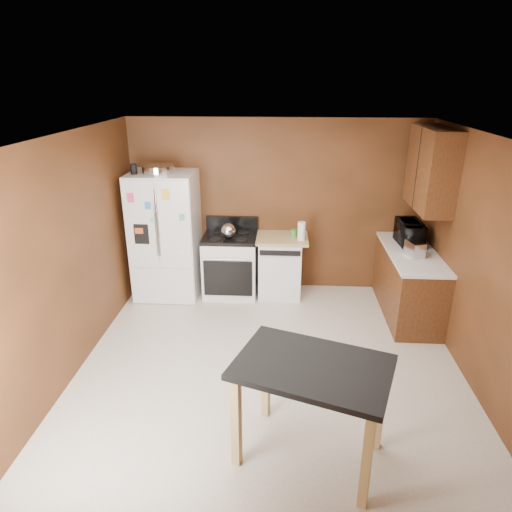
# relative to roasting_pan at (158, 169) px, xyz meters

# --- Properties ---
(floor) EXTENTS (4.50, 4.50, 0.00)m
(floor) POSITION_rel_roasting_pan_xyz_m (1.58, -1.83, -1.85)
(floor) COLOR silver
(floor) RESTS_ON ground
(ceiling) EXTENTS (4.50, 4.50, 0.00)m
(ceiling) POSITION_rel_roasting_pan_xyz_m (1.58, -1.83, 0.65)
(ceiling) COLOR white
(ceiling) RESTS_ON ground
(wall_back) EXTENTS (4.20, 0.00, 4.20)m
(wall_back) POSITION_rel_roasting_pan_xyz_m (1.58, 0.42, -0.60)
(wall_back) COLOR brown
(wall_back) RESTS_ON ground
(wall_front) EXTENTS (4.20, 0.00, 4.20)m
(wall_front) POSITION_rel_roasting_pan_xyz_m (1.58, -4.08, -0.60)
(wall_front) COLOR brown
(wall_front) RESTS_ON ground
(wall_left) EXTENTS (0.00, 4.50, 4.50)m
(wall_left) POSITION_rel_roasting_pan_xyz_m (-0.52, -1.83, -0.60)
(wall_left) COLOR brown
(wall_left) RESTS_ON ground
(wall_right) EXTENTS (0.00, 4.50, 4.50)m
(wall_right) POSITION_rel_roasting_pan_xyz_m (3.68, -1.83, -0.60)
(wall_right) COLOR brown
(wall_right) RESTS_ON ground
(roasting_pan) EXTENTS (0.42, 0.42, 0.11)m
(roasting_pan) POSITION_rel_roasting_pan_xyz_m (0.00, 0.00, 0.00)
(roasting_pan) COLOR silver
(roasting_pan) RESTS_ON refrigerator
(pen_cup) EXTENTS (0.09, 0.09, 0.13)m
(pen_cup) POSITION_rel_roasting_pan_xyz_m (-0.31, -0.08, 0.01)
(pen_cup) COLOR black
(pen_cup) RESTS_ON refrigerator
(kettle) EXTENTS (0.21, 0.21, 0.21)m
(kettle) POSITION_rel_roasting_pan_xyz_m (0.93, -0.01, -0.85)
(kettle) COLOR silver
(kettle) RESTS_ON gas_range
(paper_towel) EXTENTS (0.12, 0.12, 0.26)m
(paper_towel) POSITION_rel_roasting_pan_xyz_m (1.95, 0.00, -0.84)
(paper_towel) COLOR white
(paper_towel) RESTS_ON dishwasher
(green_canister) EXTENTS (0.12, 0.12, 0.10)m
(green_canister) POSITION_rel_roasting_pan_xyz_m (1.85, 0.16, -0.91)
(green_canister) COLOR #439539
(green_canister) RESTS_ON dishwasher
(toaster) EXTENTS (0.22, 0.29, 0.19)m
(toaster) POSITION_rel_roasting_pan_xyz_m (3.35, -0.54, -0.86)
(toaster) COLOR silver
(toaster) RESTS_ON right_cabinets
(microwave) EXTENTS (0.39, 0.54, 0.29)m
(microwave) POSITION_rel_roasting_pan_xyz_m (3.39, -0.10, -0.81)
(microwave) COLOR black
(microwave) RESTS_ON right_cabinets
(refrigerator) EXTENTS (0.90, 0.80, 1.80)m
(refrigerator) POSITION_rel_roasting_pan_xyz_m (0.03, 0.03, -0.95)
(refrigerator) COLOR white
(refrigerator) RESTS_ON ground
(gas_range) EXTENTS (0.76, 0.68, 1.10)m
(gas_range) POSITION_rel_roasting_pan_xyz_m (0.94, 0.09, -1.39)
(gas_range) COLOR white
(gas_range) RESTS_ON ground
(dishwasher) EXTENTS (0.78, 0.63, 0.89)m
(dishwasher) POSITION_rel_roasting_pan_xyz_m (1.66, 0.12, -1.40)
(dishwasher) COLOR white
(dishwasher) RESTS_ON ground
(right_cabinets) EXTENTS (0.63, 1.58, 2.45)m
(right_cabinets) POSITION_rel_roasting_pan_xyz_m (3.42, -0.35, -0.95)
(right_cabinets) COLOR brown
(right_cabinets) RESTS_ON ground
(island) EXTENTS (1.40, 1.16, 0.91)m
(island) POSITION_rel_roasting_pan_xyz_m (1.95, -2.99, -1.09)
(island) COLOR black
(island) RESTS_ON ground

